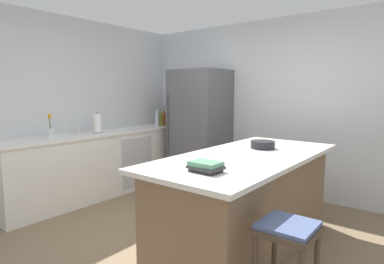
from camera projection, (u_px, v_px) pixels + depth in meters
ground_plane at (188, 247)px, 3.17m from camera, size 7.20×7.20×0.00m
wall_rear at (283, 107)px, 4.76m from camera, size 6.00×0.10×2.60m
wall_left at (53, 108)px, 4.52m from camera, size 0.10×6.00×2.60m
counter_run_left at (104, 163)px, 4.84m from camera, size 0.65×3.10×0.93m
kitchen_island at (246, 201)px, 3.12m from camera, size 1.02×2.28×0.93m
refrigerator at (200, 128)px, 5.23m from camera, size 0.81×0.78×1.88m
bar_stool at (287, 242)px, 2.09m from camera, size 0.36×0.36×0.69m
sink_faucet at (78, 123)px, 4.50m from camera, size 0.15×0.05×0.30m
flower_vase at (50, 131)px, 4.16m from camera, size 0.09×0.09×0.32m
paper_towel_roll at (97, 124)px, 4.67m from camera, size 0.14×0.14×0.31m
hot_sauce_bottle at (169, 119)px, 5.88m from camera, size 0.05×0.05×0.24m
syrup_bottle at (168, 119)px, 5.77m from camera, size 0.06×0.06×0.26m
vinegar_bottle at (164, 118)px, 5.70m from camera, size 0.06×0.06×0.34m
olive_oil_bottle at (161, 120)px, 5.60m from camera, size 0.06×0.06×0.29m
soda_bottle at (157, 119)px, 5.54m from camera, size 0.06×0.06×0.32m
cookbook_stack at (206, 166)px, 2.41m from camera, size 0.26×0.19×0.08m
mixing_bowl at (263, 145)px, 3.40m from camera, size 0.26×0.26×0.08m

